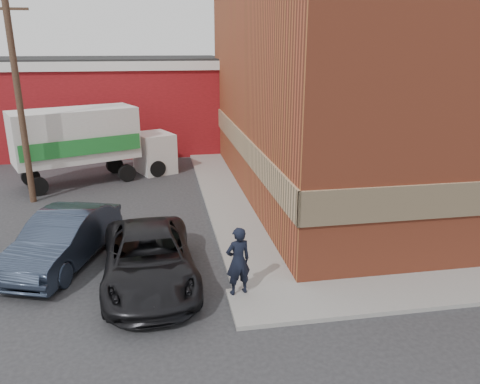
{
  "coord_description": "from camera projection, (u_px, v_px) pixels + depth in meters",
  "views": [
    {
      "loc": [
        -2.06,
        -11.14,
        6.49
      ],
      "look_at": [
        0.42,
        3.0,
        1.88
      ],
      "focal_mm": 35.0,
      "sensor_mm": 36.0,
      "label": 1
    }
  ],
  "objects": [
    {
      "name": "man",
      "position": [
        238.0,
        261.0,
        12.18
      ],
      "size": [
        0.77,
        0.6,
        1.87
      ],
      "primitive_type": "imported",
      "rotation": [
        0.0,
        0.0,
        3.39
      ],
      "color": "black",
      "rests_on": "sidewalk_south"
    },
    {
      "name": "utility_pole",
      "position": [
        17.0,
        88.0,
        18.53
      ],
      "size": [
        2.0,
        0.26,
        9.0
      ],
      "color": "#513928",
      "rests_on": "ground"
    },
    {
      "name": "sedan",
      "position": [
        63.0,
        239.0,
        14.18
      ],
      "size": [
        3.22,
        5.18,
        1.61
      ],
      "primitive_type": "imported",
      "rotation": [
        0.0,
        0.0,
        -0.34
      ],
      "color": "#273142",
      "rests_on": "ground"
    },
    {
      "name": "warehouse",
      "position": [
        94.0,
        103.0,
        29.68
      ],
      "size": [
        16.3,
        8.3,
        5.6
      ],
      "color": "maroon",
      "rests_on": "ground"
    },
    {
      "name": "brick_building",
      "position": [
        393.0,
        84.0,
        21.17
      ],
      "size": [
        14.25,
        18.25,
        9.36
      ],
      "color": "#A3442A",
      "rests_on": "ground"
    },
    {
      "name": "box_truck",
      "position": [
        91.0,
        140.0,
        22.31
      ],
      "size": [
        7.48,
        4.78,
        3.57
      ],
      "rotation": [
        0.0,
        0.0,
        0.4
      ],
      "color": "silver",
      "rests_on": "ground"
    },
    {
      "name": "suv_a",
      "position": [
        149.0,
        259.0,
        13.0
      ],
      "size": [
        2.75,
        5.48,
        1.49
      ],
      "primitive_type": "imported",
      "rotation": [
        0.0,
        0.0,
        0.05
      ],
      "color": "black",
      "rests_on": "ground"
    },
    {
      "name": "ground",
      "position": [
        244.0,
        291.0,
        12.77
      ],
      "size": [
        90.0,
        90.0,
        0.0
      ],
      "primitive_type": "plane",
      "color": "#28282B",
      "rests_on": "ground"
    },
    {
      "name": "sidewalk_west",
      "position": [
        221.0,
        190.0,
        21.29
      ],
      "size": [
        1.8,
        18.0,
        0.12
      ],
      "primitive_type": "cube",
      "color": "gray",
      "rests_on": "ground"
    }
  ]
}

